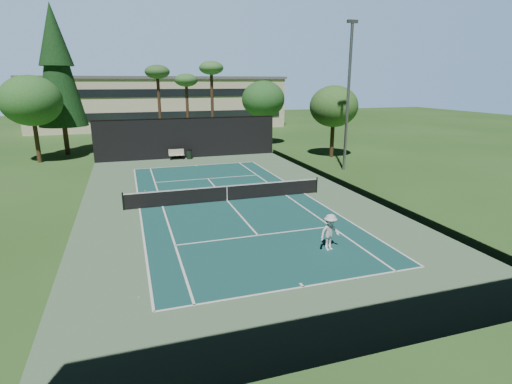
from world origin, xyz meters
TOP-DOWN VIEW (x-y plane):
  - ground at (0.00, 0.00)m, footprint 160.00×160.00m
  - apron_slab at (0.00, 0.00)m, footprint 18.00×32.00m
  - court_surface at (0.00, 0.00)m, footprint 10.97×23.77m
  - court_lines at (0.00, 0.00)m, footprint 11.07×23.87m
  - tennis_net at (0.00, 0.00)m, footprint 12.90×0.10m
  - fence at (0.00, 0.06)m, footprint 18.04×32.05m
  - player at (2.59, -9.04)m, footprint 1.23×0.89m
  - tennis_ball_a at (-5.91, -10.80)m, footprint 0.07×0.07m
  - tennis_ball_b at (-0.68, 0.85)m, footprint 0.06×0.06m
  - tennis_ball_c at (3.36, 3.69)m, footprint 0.06×0.06m
  - tennis_ball_d at (-4.96, 4.13)m, footprint 0.06×0.06m
  - park_bench at (-1.33, 15.44)m, footprint 1.50×0.45m
  - trash_bin at (-0.08, 15.26)m, footprint 0.56×0.56m
  - pine_tree at (-12.00, 22.00)m, footprint 4.80×4.80m
  - palm_a at (-2.00, 24.00)m, footprint 2.80×2.80m
  - palm_b at (1.50, 26.00)m, footprint 2.80×2.80m
  - palm_c at (4.00, 23.00)m, footprint 2.80×2.80m
  - decid_tree_a at (10.00, 22.00)m, footprint 5.12×5.12m
  - decid_tree_b at (14.00, 12.00)m, footprint 4.80×4.80m
  - decid_tree_c at (-14.00, 18.00)m, footprint 5.44×5.44m
  - campus_building at (0.00, 45.98)m, footprint 40.50×12.50m
  - light_pole at (12.00, 6.00)m, footprint 0.90×0.25m

SIDE VIEW (x-z plane):
  - ground at x=0.00m, z-range 0.00..0.00m
  - apron_slab at x=0.00m, z-range 0.00..0.01m
  - court_surface at x=0.00m, z-range 0.01..0.02m
  - court_lines at x=0.00m, z-range 0.02..0.02m
  - tennis_ball_b at x=-0.68m, z-range 0.00..0.06m
  - tennis_ball_c at x=3.36m, z-range 0.00..0.06m
  - tennis_ball_d at x=-4.96m, z-range 0.00..0.06m
  - tennis_ball_a at x=-5.91m, z-range 0.00..0.07m
  - trash_bin at x=-0.08m, z-range 0.01..0.95m
  - park_bench at x=-1.33m, z-range 0.03..1.06m
  - tennis_net at x=0.00m, z-range 0.01..1.11m
  - player at x=2.59m, z-range 0.00..1.71m
  - fence at x=0.00m, z-range -0.01..4.02m
  - campus_building at x=0.00m, z-range 0.06..8.36m
  - decid_tree_b at x=14.00m, z-range 1.51..8.65m
  - decid_tree_a at x=10.00m, z-range 1.61..9.23m
  - decid_tree_c at x=-14.00m, z-range 1.72..9.81m
  - light_pole at x=12.00m, z-range 0.35..12.57m
  - palm_b at x=1.50m, z-range 3.15..11.57m
  - palm_a at x=-2.00m, z-range 3.53..12.85m
  - palm_c at x=4.00m, z-range 3.72..13.49m
  - pine_tree at x=-12.00m, z-range 2.05..17.05m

